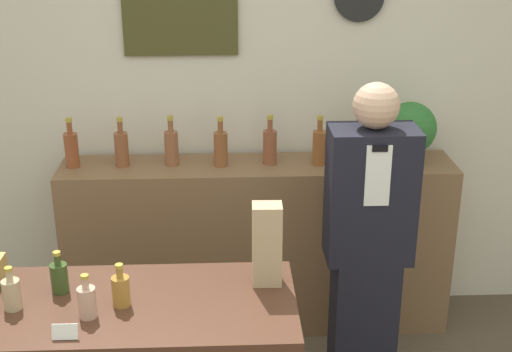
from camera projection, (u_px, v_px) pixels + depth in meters
back_wall at (232, 91)px, 4.03m from camera, size 5.20×0.09×2.70m
back_shelf at (258, 245)px, 4.11m from camera, size 2.18×0.39×1.00m
shopkeeper at (367, 247)px, 3.43m from camera, size 0.41×0.26×1.61m
potted_plant at (410, 131)px, 3.87m from camera, size 0.29×0.29×0.35m
paper_bag at (267, 244)px, 2.79m from camera, size 0.12×0.09×0.34m
price_card_right at (65, 332)px, 2.47m from camera, size 0.09×0.02×0.06m
counter_bottle_1 at (12, 293)px, 2.64m from camera, size 0.07×0.07×0.17m
counter_bottle_2 at (59, 277)px, 2.76m from camera, size 0.07×0.07×0.17m
counter_bottle_3 at (87, 301)px, 2.59m from camera, size 0.07×0.07×0.17m
counter_bottle_4 at (121, 290)px, 2.66m from camera, size 0.07×0.07×0.17m
shelf_bottle_0 at (71, 149)px, 3.86m from camera, size 0.08×0.08×0.28m
shelf_bottle_1 at (122, 148)px, 3.87m from camera, size 0.08×0.08×0.28m
shelf_bottle_2 at (171, 147)px, 3.89m from camera, size 0.08×0.08×0.28m
shelf_bottle_3 at (221, 148)px, 3.88m from camera, size 0.08×0.08×0.28m
shelf_bottle_4 at (270, 146)px, 3.91m from camera, size 0.08×0.08×0.28m
shelf_bottle_5 at (319, 146)px, 3.90m from camera, size 0.08×0.08×0.28m
shelf_bottle_6 at (367, 144)px, 3.93m from camera, size 0.08×0.08×0.28m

